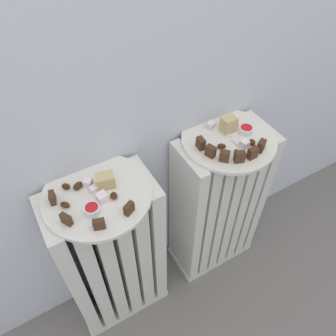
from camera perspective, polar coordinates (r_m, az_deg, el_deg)
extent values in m
plane|color=slate|center=(1.45, 6.15, -25.87)|extent=(6.00, 6.00, 0.00)
cube|color=silver|center=(1.49, -7.80, -20.69)|extent=(0.34, 0.18, 0.03)
cube|color=silver|center=(1.18, -16.00, -17.09)|extent=(0.04, 0.18, 0.65)
cube|color=silver|center=(1.18, -13.37, -16.05)|extent=(0.04, 0.18, 0.65)
cube|color=silver|center=(1.18, -10.77, -14.97)|extent=(0.04, 0.18, 0.65)
cube|color=silver|center=(1.19, -8.22, -13.88)|extent=(0.04, 0.18, 0.65)
cube|color=silver|center=(1.19, -5.71, -12.77)|extent=(0.04, 0.18, 0.65)
cube|color=silver|center=(1.20, -3.27, -11.66)|extent=(0.04, 0.18, 0.65)
cube|color=silver|center=(1.58, 7.05, -13.37)|extent=(0.34, 0.18, 0.03)
cube|color=silver|center=(1.25, 2.97, -8.68)|extent=(0.04, 0.18, 0.65)
cube|color=silver|center=(1.26, 4.84, -7.76)|extent=(0.04, 0.18, 0.65)
cube|color=silver|center=(1.28, 6.65, -6.85)|extent=(0.04, 0.18, 0.65)
cube|color=silver|center=(1.30, 8.40, -5.97)|extent=(0.04, 0.18, 0.65)
cube|color=silver|center=(1.32, 10.09, -5.10)|extent=(0.04, 0.18, 0.65)
cube|color=silver|center=(1.34, 11.73, -4.26)|extent=(0.04, 0.18, 0.65)
cube|color=silver|center=(1.37, 13.30, -3.45)|extent=(0.04, 0.18, 0.65)
cylinder|color=silver|center=(0.91, -12.00, -4.43)|extent=(0.30, 0.30, 0.01)
cylinder|color=silver|center=(1.06, 10.32, 4.85)|extent=(0.30, 0.30, 0.01)
cube|color=#472B19|center=(0.91, -19.15, -4.83)|extent=(0.02, 0.03, 0.03)
cube|color=#472B19|center=(0.85, -16.98, -8.40)|extent=(0.03, 0.03, 0.03)
cube|color=#472B19|center=(0.83, -11.70, -9.38)|extent=(0.03, 0.02, 0.03)
cube|color=#472B19|center=(0.84, -6.67, -6.88)|extent=(0.03, 0.02, 0.03)
cube|color=tan|center=(0.90, -10.65, -2.16)|extent=(0.05, 0.04, 0.04)
cube|color=white|center=(0.92, -13.52, -2.42)|extent=(0.03, 0.03, 0.02)
cube|color=white|center=(0.90, -12.53, -3.64)|extent=(0.03, 0.03, 0.02)
cube|color=white|center=(0.88, -11.18, -4.96)|extent=(0.03, 0.03, 0.03)
ellipsoid|color=#3D1E0F|center=(0.89, -17.18, -6.03)|extent=(0.03, 0.03, 0.02)
ellipsoid|color=#3D1E0F|center=(0.92, -15.12, -2.94)|extent=(0.03, 0.03, 0.02)
ellipsoid|color=#3D1E0F|center=(0.88, -9.24, -4.69)|extent=(0.02, 0.03, 0.02)
ellipsoid|color=#3D1E0F|center=(0.93, -17.03, -3.02)|extent=(0.03, 0.03, 0.02)
cylinder|color=white|center=(0.86, -12.80, -7.00)|extent=(0.04, 0.04, 0.02)
cylinder|color=red|center=(0.86, -12.87, -6.75)|extent=(0.03, 0.03, 0.01)
cube|color=#472B19|center=(1.00, 5.61, 4.21)|extent=(0.02, 0.03, 0.04)
cube|color=#472B19|center=(0.98, 7.28, 2.85)|extent=(0.03, 0.03, 0.04)
cube|color=#472B19|center=(0.97, 9.62, 2.00)|extent=(0.03, 0.03, 0.04)
cube|color=#472B19|center=(0.97, 12.12, 1.88)|extent=(0.03, 0.03, 0.04)
cube|color=#472B19|center=(0.99, 14.26, 2.48)|extent=(0.03, 0.02, 0.04)
cube|color=#472B19|center=(1.02, 15.62, 3.66)|extent=(0.03, 0.03, 0.04)
cube|color=tan|center=(1.06, 10.28, 7.34)|extent=(0.05, 0.04, 0.05)
cube|color=white|center=(1.07, 7.31, 7.23)|extent=(0.03, 0.03, 0.02)
cube|color=white|center=(1.02, 12.93, 4.00)|extent=(0.03, 0.03, 0.02)
ellipsoid|color=#3D1E0F|center=(1.00, 11.75, 2.58)|extent=(0.02, 0.03, 0.01)
ellipsoid|color=#3D1E0F|center=(1.01, 9.13, 3.70)|extent=(0.03, 0.03, 0.02)
ellipsoid|color=#3D1E0F|center=(1.10, 11.50, 7.37)|extent=(0.03, 0.03, 0.01)
ellipsoid|color=#3D1E0F|center=(1.04, 14.16, 4.30)|extent=(0.03, 0.03, 0.01)
cylinder|color=white|center=(1.08, 13.17, 6.34)|extent=(0.04, 0.04, 0.02)
cylinder|color=red|center=(1.07, 13.23, 6.57)|extent=(0.04, 0.04, 0.01)
cube|color=silver|center=(1.03, 11.78, 3.88)|extent=(0.01, 0.06, 0.00)
cube|color=silver|center=(1.06, 10.03, 5.50)|extent=(0.02, 0.02, 0.00)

